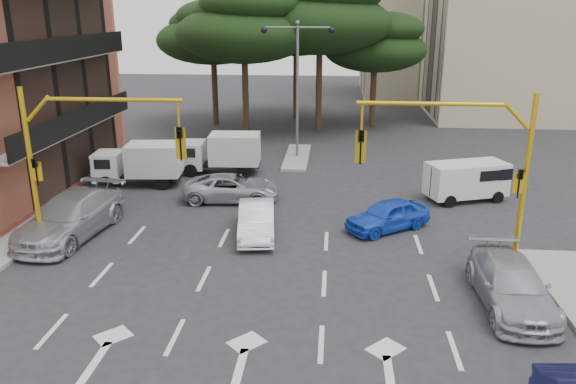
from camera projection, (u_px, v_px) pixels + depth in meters
name	position (u px, v px, depth m)	size (l,w,h in m)	color
ground	(264.00, 281.00, 18.48)	(120.00, 120.00, 0.00)	#28282B
median_strip	(297.00, 157.00, 33.61)	(1.40, 6.00, 0.15)	gray
apartment_beige_far	(445.00, 11.00, 56.52)	(16.20, 12.15, 16.70)	beige
pine_left_near	(245.00, 24.00, 37.23)	(9.15, 9.15, 10.23)	#382616
pine_center	(321.00, 12.00, 38.50)	(9.98, 9.98, 11.16)	#382616
pine_left_far	(213.00, 32.00, 41.47)	(8.32, 8.32, 9.30)	#382616
pine_right	(376.00, 42.00, 40.73)	(7.49, 7.49, 8.37)	#382616
pine_back	(297.00, 21.00, 43.62)	(9.15, 9.15, 10.23)	#382616
signal_mast_right	(473.00, 156.00, 18.62)	(5.79, 0.37, 6.00)	gold
signal_mast_left	(77.00, 148.00, 19.71)	(5.79, 0.37, 6.00)	gold
street_lamp_center	(297.00, 66.00, 31.95)	(4.16, 0.36, 7.77)	slate
car_white_hatch	(256.00, 220.00, 22.02)	(1.36, 3.90, 1.28)	white
car_blue_compact	(388.00, 215.00, 22.62)	(1.46, 3.62, 1.23)	blue
car_silver_wagon	(70.00, 217.00, 21.90)	(2.29, 5.63, 1.63)	#ABADB3
car_silver_cross_a	(232.00, 188.00, 26.07)	(2.04, 4.42, 1.23)	#AEB2B7
car_silver_parked	(511.00, 285.00, 16.77)	(1.90, 4.68, 1.36)	#9FA1A7
van_white	(466.00, 181.00, 26.07)	(1.65, 3.65, 1.82)	silver
box_truck_a	(139.00, 165.00, 28.23)	(1.84, 4.37, 2.15)	silver
box_truck_b	(220.00, 154.00, 30.30)	(1.85, 4.41, 2.17)	silver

